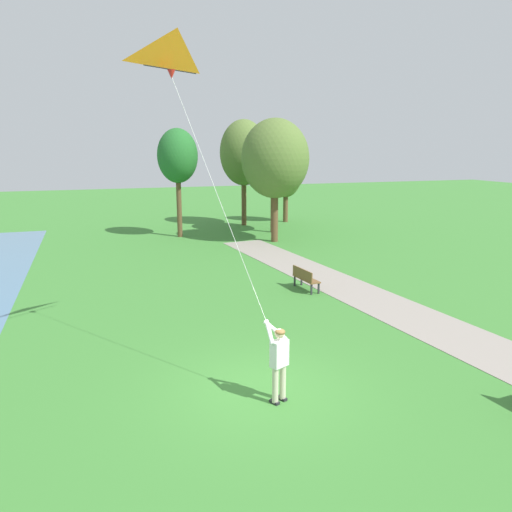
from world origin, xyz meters
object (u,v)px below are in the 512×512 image
park_bench_far_walkway (305,277)px  tree_horizon_far (286,173)px  tree_treeline_left (244,153)px  flying_kite (178,54)px  tree_lakeside_near (275,159)px  tree_treeline_center (178,157)px  tree_lakeside_far (273,163)px  person_kite_flyer (279,358)px

park_bench_far_walkway → tree_horizon_far: bearing=70.3°
park_bench_far_walkway → tree_treeline_left: size_ratio=0.21×
flying_kite → tree_lakeside_near: size_ratio=0.91×
tree_lakeside_near → tree_horizon_far: bearing=63.3°
flying_kite → tree_treeline_center: flying_kite is taller
tree_lakeside_near → tree_treeline_left: size_ratio=0.96×
tree_horizon_far → tree_lakeside_far: bearing=-122.1°
flying_kite → tree_lakeside_far: bearing=62.7°
person_kite_flyer → tree_horizon_far: tree_horizon_far is taller
person_kite_flyer → tree_lakeside_near: tree_lakeside_near is taller
tree_treeline_left → tree_treeline_center: bearing=-148.2°
tree_treeline_center → tree_lakeside_near: tree_lakeside_near is taller
tree_lakeside_near → tree_treeline_left: 6.72m
tree_horizon_far → tree_treeline_left: bearing=-171.4°
park_bench_far_walkway → tree_lakeside_far: bearing=74.7°
flying_kite → tree_treeline_center: 18.68m
flying_kite → tree_lakeside_near: (8.16, 14.76, -2.88)m
person_kite_flyer → tree_horizon_far: size_ratio=0.33×
person_kite_flyer → tree_treeline_left: size_ratio=0.24×
person_kite_flyer → flying_kite: 7.56m
tree_treeline_center → tree_lakeside_near: bearing=-34.2°
flying_kite → tree_lakeside_far: size_ratio=1.00×
person_kite_flyer → tree_treeline_left: 25.92m
park_bench_far_walkway → flying_kite: bearing=-140.0°
tree_treeline_center → tree_horizon_far: size_ratio=1.20×
park_bench_far_walkway → tree_lakeside_near: size_ratio=0.21×
tree_treeline_center → tree_horizon_far: bearing=23.5°
tree_lakeside_far → tree_treeline_center: tree_treeline_center is taller
tree_lakeside_far → tree_treeline_left: tree_treeline_left is taller
tree_treeline_center → person_kite_flyer: bearing=-94.4°
tree_lakeside_far → park_bench_far_walkway: bearing=-105.3°
tree_lakeside_far → tree_treeline_left: size_ratio=0.88×
tree_lakeside_near → tree_horizon_far: 8.19m
person_kite_flyer → tree_lakeside_far: (7.81, 21.08, 3.51)m
flying_kite → tree_lakeside_near: 17.11m
park_bench_far_walkway → tree_treeline_left: tree_treeline_left is taller
tree_lakeside_near → park_bench_far_walkway: bearing=-104.1°
park_bench_far_walkway → person_kite_flyer: bearing=-118.0°
flying_kite → park_bench_far_walkway: 10.33m
person_kite_flyer → park_bench_far_walkway: size_ratio=1.19×
flying_kite → tree_treeline_left: size_ratio=0.88×
flying_kite → tree_horizon_far: 25.30m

